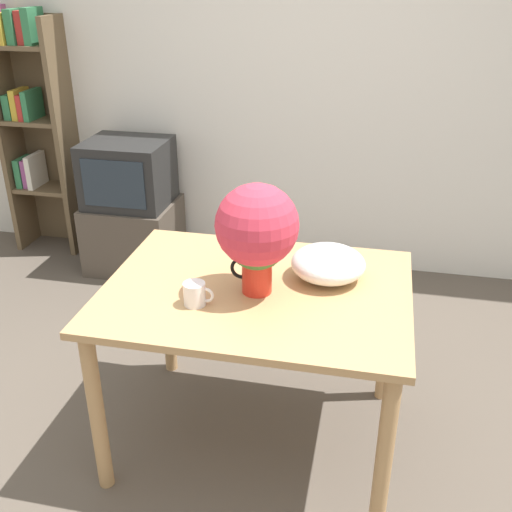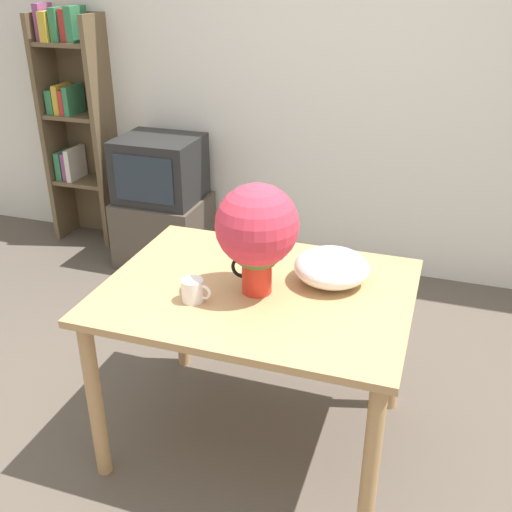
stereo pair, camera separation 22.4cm
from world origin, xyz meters
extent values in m
plane|color=brown|center=(0.00, 0.00, 0.00)|extent=(12.00, 12.00, 0.00)
cube|color=silver|center=(0.00, 2.04, 1.30)|extent=(8.00, 0.05, 2.60)
cube|color=tan|center=(0.07, 0.23, 0.74)|extent=(1.19, 0.90, 0.03)
cylinder|color=tan|center=(-0.47, -0.16, 0.36)|extent=(0.06, 0.06, 0.72)
cylinder|color=tan|center=(0.60, -0.16, 0.36)|extent=(0.06, 0.06, 0.72)
cylinder|color=tan|center=(-0.47, 0.63, 0.36)|extent=(0.06, 0.06, 0.72)
cylinder|color=tan|center=(0.60, 0.63, 0.36)|extent=(0.06, 0.06, 0.72)
cylinder|color=red|center=(0.08, 0.21, 0.84)|extent=(0.11, 0.11, 0.17)
cone|color=red|center=(0.12, 0.21, 0.89)|extent=(0.04, 0.04, 0.04)
torus|color=black|center=(0.02, 0.21, 0.84)|extent=(0.09, 0.01, 0.09)
sphere|color=#3D7033|center=(0.08, 0.21, 0.97)|extent=(0.23, 0.23, 0.23)
sphere|color=#CC3347|center=(0.08, 0.21, 1.03)|extent=(0.31, 0.31, 0.31)
cylinder|color=white|center=(-0.13, 0.06, 0.80)|extent=(0.08, 0.08, 0.09)
torus|color=white|center=(-0.09, 0.06, 0.80)|extent=(0.06, 0.01, 0.06)
ellipsoid|color=white|center=(0.33, 0.37, 0.82)|extent=(0.30, 0.30, 0.13)
cube|color=#4C4238|center=(-1.09, 1.70, 0.23)|extent=(0.57, 0.51, 0.46)
cube|color=black|center=(-1.09, 1.70, 0.67)|extent=(0.52, 0.45, 0.42)
cube|color=#232D38|center=(-1.09, 1.47, 0.67)|extent=(0.41, 0.01, 0.30)
cube|color=brown|center=(-2.03, 1.88, 0.80)|extent=(0.04, 0.28, 1.60)
cube|color=brown|center=(-1.60, 1.88, 0.80)|extent=(0.04, 0.28, 1.60)
cube|color=brown|center=(-1.81, 2.01, 0.80)|extent=(0.46, 0.01, 1.60)
cube|color=brown|center=(-1.81, 1.88, 0.45)|extent=(0.39, 0.26, 0.03)
cube|color=#337A4C|center=(-1.97, 1.87, 0.56)|extent=(0.04, 0.19, 0.20)
cube|color=#934784|center=(-1.92, 1.87, 0.56)|extent=(0.04, 0.17, 0.20)
cube|color=silver|center=(-1.87, 1.87, 0.58)|extent=(0.04, 0.22, 0.23)
cube|color=brown|center=(-1.81, 1.88, 0.93)|extent=(0.39, 0.26, 0.03)
cube|color=#337A4C|center=(-1.96, 1.87, 1.02)|extent=(0.05, 0.18, 0.16)
cube|color=gold|center=(-1.90, 1.87, 1.04)|extent=(0.04, 0.19, 0.20)
cube|color=#B72D28|center=(-1.86, 1.87, 1.03)|extent=(0.04, 0.20, 0.17)
cube|color=#337A4C|center=(-1.81, 1.87, 1.04)|extent=(0.04, 0.21, 0.19)
cube|color=brown|center=(-1.81, 1.88, 1.41)|extent=(0.39, 0.26, 0.03)
cube|color=#934784|center=(-1.97, 1.87, 1.54)|extent=(0.05, 0.16, 0.23)
cube|color=gold|center=(-1.90, 1.87, 1.52)|extent=(0.06, 0.23, 0.19)
cube|color=#337A4C|center=(-1.84, 1.87, 1.53)|extent=(0.06, 0.19, 0.21)
cube|color=#B72D28|center=(-1.78, 1.87, 1.52)|extent=(0.05, 0.15, 0.20)
cube|color=#337A4C|center=(-1.72, 1.87, 1.53)|extent=(0.05, 0.19, 0.22)
camera|label=1|loc=(0.49, -1.76, 1.89)|focal=42.00mm
camera|label=2|loc=(0.71, -1.70, 1.89)|focal=42.00mm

